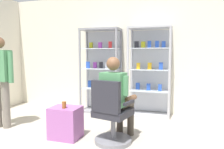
{
  "coord_description": "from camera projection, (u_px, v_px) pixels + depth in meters",
  "views": [
    {
      "loc": [
        1.11,
        -1.84,
        1.33
      ],
      "look_at": [
        0.11,
        1.43,
        1.0
      ],
      "focal_mm": 34.06,
      "sensor_mm": 36.0,
      "label": 1
    }
  ],
  "objects": [
    {
      "name": "storage_crate",
      "position": [
        66.0,
        122.0,
        3.36
      ],
      "size": [
        0.46,
        0.37,
        0.5
      ],
      "primitive_type": "cube",
      "color": "#9E599E",
      "rests_on": "ground"
    },
    {
      "name": "display_cabinet_left",
      "position": [
        102.0,
        70.0,
        4.9
      ],
      "size": [
        0.9,
        0.45,
        1.9
      ],
      "color": "gray",
      "rests_on": "ground"
    },
    {
      "name": "display_cabinet_right",
      "position": [
        150.0,
        71.0,
        4.58
      ],
      "size": [
        0.9,
        0.45,
        1.9
      ],
      "color": "#B7B7BC",
      "rests_on": "ground"
    },
    {
      "name": "standing_customer",
      "position": [
        0.0,
        76.0,
        3.78
      ],
      "size": [
        0.52,
        0.25,
        1.63
      ],
      "color": "slate",
      "rests_on": "ground"
    },
    {
      "name": "office_chair",
      "position": [
        111.0,
        118.0,
        3.13
      ],
      "size": [
        0.61,
        0.58,
        0.96
      ],
      "color": "slate",
      "rests_on": "ground"
    },
    {
      "name": "tea_glass",
      "position": [
        64.0,
        105.0,
        3.26
      ],
      "size": [
        0.07,
        0.07,
        0.11
      ],
      "primitive_type": "cylinder",
      "color": "brown",
      "rests_on": "storage_crate"
    },
    {
      "name": "back_wall",
      "position": [
        127.0,
        53.0,
        4.93
      ],
      "size": [
        6.0,
        0.1,
        2.7
      ],
      "primitive_type": "cube",
      "color": "silver",
      "rests_on": "ground"
    },
    {
      "name": "seated_shopkeeper",
      "position": [
        117.0,
        95.0,
        3.24
      ],
      "size": [
        0.55,
        0.62,
        1.29
      ],
      "color": "#3F382D",
      "rests_on": "ground"
    }
  ]
}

